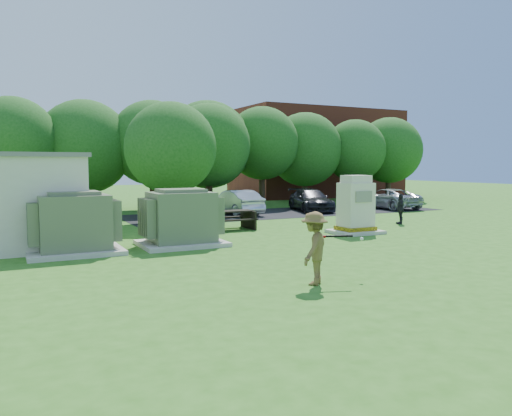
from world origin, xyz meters
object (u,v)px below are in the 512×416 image
person_at_picnic (205,211)px  car_silver_b (387,199)px  transformer_right (181,219)px  picnic_table (231,218)px  car_dark (311,200)px  person_walking_right (400,209)px  car_white (169,205)px  person_by_generator (364,214)px  car_silver_a (236,202)px  batter (314,248)px  transformer_left (74,224)px  generator_cabinet (356,208)px

person_at_picnic → car_silver_b: size_ratio=0.36×
transformer_right → picnic_table: transformer_right is taller
transformer_right → car_silver_b: bearing=26.2°
picnic_table → car_dark: bearing=36.2°
person_at_picnic → person_walking_right: 9.70m
person_walking_right → car_dark: (-0.15, 7.86, -0.06)m
person_walking_right → car_white: 12.35m
transformer_right → person_walking_right: bearing=6.6°
person_by_generator → car_silver_a: size_ratio=0.37×
batter → person_at_picnic: 10.93m
person_by_generator → car_silver_b: (8.94, 8.65, -0.14)m
person_by_generator → transformer_left: bearing=5.6°
generator_cabinet → car_dark: bearing=67.6°
transformer_left → picnic_table: transformer_left is taller
transformer_right → car_dark: 14.83m
transformer_right → batter: size_ratio=1.66×
person_at_picnic → picnic_table: bearing=-56.8°
car_silver_a → batter: bearing=68.3°
person_walking_right → car_silver_b: size_ratio=0.31×
person_by_generator → person_at_picnic: bearing=-26.6°
batter → person_at_picnic: bearing=-137.2°
car_silver_a → car_dark: size_ratio=0.92×
transformer_left → person_walking_right: transformer_left is taller
transformer_right → person_at_picnic: size_ratio=1.74×
person_walking_right → car_silver_a: bearing=-117.4°
batter → car_silver_a: 17.62m
picnic_table → person_at_picnic: bearing=159.1°
picnic_table → car_silver_b: (13.76, 5.20, 0.13)m
generator_cabinet → person_at_picnic: 6.65m
car_silver_a → person_at_picnic: bearing=51.0°
transformer_left → car_silver_a: size_ratio=0.68×
transformer_right → person_by_generator: size_ratio=1.86×
transformer_right → car_silver_a: transformer_right is taller
picnic_table → batter: bearing=-102.9°
person_by_generator → car_silver_b: person_by_generator is taller
person_by_generator → car_dark: 10.03m
transformer_right → car_white: size_ratio=0.74×
car_silver_b → person_at_picnic: bearing=17.7°
transformer_right → car_dark: transformer_right is taller
transformer_right → picnic_table: (3.41, 3.23, -0.43)m
transformer_left → person_at_picnic: 7.05m
generator_cabinet → car_dark: size_ratio=0.52×
generator_cabinet → batter: generator_cabinet is taller
picnic_table → transformer_right: bearing=-136.5°
generator_cabinet → picnic_table: bearing=140.4°
car_dark → car_silver_b: size_ratio=0.99×
car_dark → car_silver_b: bearing=6.3°
car_silver_b → car_dark: bearing=-8.4°
car_silver_a → person_walking_right: bearing=119.2°
person_by_generator → person_at_picnic: size_ratio=0.94×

